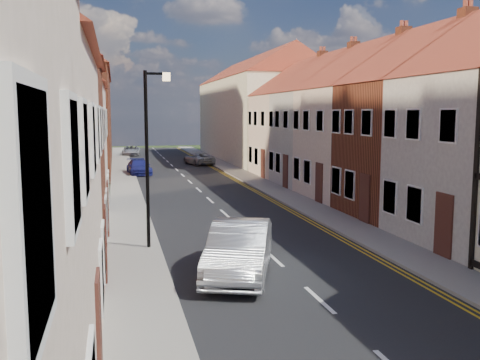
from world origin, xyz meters
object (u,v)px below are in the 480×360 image
object	(u,v)px
car_distant	(131,151)
lamppost	(149,148)
car_mid	(239,249)
car_distant_b	(199,159)
car_far	(139,167)

from	to	relation	value
car_distant	lamppost	bearing A→B (deg)	-85.98
lamppost	car_distant	size ratio (longest dim) A/B	1.49
car_mid	car_distant_b	size ratio (longest dim) A/B	1.18
lamppost	car_far	bearing A→B (deg)	88.50
lamppost	car_distant	world-z (taller)	lamppost
car_far	car_distant_b	size ratio (longest dim) A/B	0.98
car_far	car_distant	size ratio (longest dim) A/B	0.98
lamppost	car_mid	size ratio (longest dim) A/B	1.27
lamppost	car_distant_b	bearing A→B (deg)	78.17
car_mid	car_far	distance (m)	26.85
lamppost	car_far	size ratio (longest dim) A/B	1.52
lamppost	car_far	distance (m)	23.50
car_distant	car_distant_b	distance (m)	13.47
lamppost	car_mid	world-z (taller)	lamppost
car_mid	car_distant	xyz separation A→B (m)	(-1.70, 45.71, -0.22)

